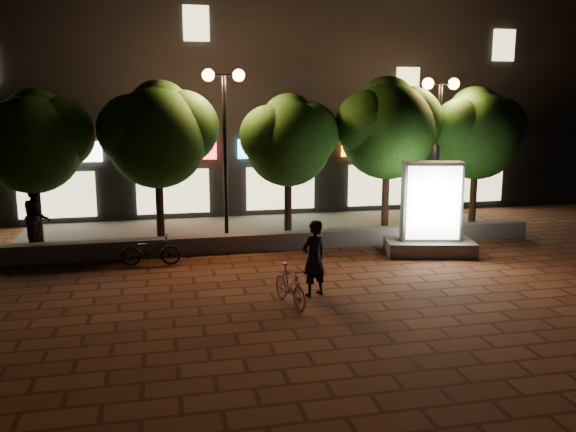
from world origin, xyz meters
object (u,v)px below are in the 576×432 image
object	(u,v)px
tree_left	(159,131)
tree_mid	(289,137)
tree_right	(389,125)
ad_kiosk	(431,217)
pedestrian	(37,217)
scooter_pink	(290,285)
scooter_parked	(151,250)
street_lamp_left	(224,111)
rider	(314,258)
tree_far_right	(478,130)
street_lamp_right	(439,115)
tree_far_left	(34,138)

from	to	relation	value
tree_left	tree_mid	bearing A→B (deg)	-0.00
tree_right	ad_kiosk	distance (m)	3.90
tree_right	pedestrian	xyz separation A→B (m)	(-10.84, -0.21, -2.53)
scooter_pink	scooter_parked	size ratio (longest dim) A/B	0.94
tree_right	ad_kiosk	xyz separation A→B (m)	(0.14, -3.00, -2.49)
street_lamp_left	scooter_parked	size ratio (longest dim) A/B	3.30
rider	tree_far_right	bearing A→B (deg)	-165.57
tree_left	tree_right	world-z (taller)	tree_right
tree_left	street_lamp_right	size ratio (longest dim) A/B	0.98
tree_far_right	street_lamp_right	xyz separation A→B (m)	(-1.55, -0.26, 0.53)
street_lamp_left	scooter_pink	distance (m)	7.10
scooter_pink	rider	xyz separation A→B (m)	(0.67, 0.54, 0.42)
tree_right	scooter_pink	world-z (taller)	tree_right
ad_kiosk	rider	world-z (taller)	ad_kiosk
tree_mid	tree_far_right	distance (m)	6.50
tree_right	street_lamp_left	world-z (taller)	street_lamp_left
scooter_parked	pedestrian	distance (m)	3.96
tree_right	rider	world-z (taller)	tree_right
street_lamp_left	tree_right	bearing A→B (deg)	2.81
tree_mid	street_lamp_right	world-z (taller)	street_lamp_right
street_lamp_right	rider	distance (m)	8.50
tree_far_right	street_lamp_left	world-z (taller)	street_lamp_left
tree_far_left	scooter_parked	size ratio (longest dim) A/B	2.95
rider	scooter_parked	size ratio (longest dim) A/B	1.10
ad_kiosk	scooter_parked	xyz separation A→B (m)	(-7.79, 0.54, -0.66)
tree_mid	ad_kiosk	bearing A→B (deg)	-41.00
street_lamp_left	scooter_pink	xyz separation A→B (m)	(0.64, -6.10, -3.58)
tree_far_left	street_lamp_right	xyz separation A→B (m)	(12.45, -0.26, 0.60)
tree_left	tree_mid	size ratio (longest dim) A/B	1.09
tree_left	street_lamp_right	distance (m)	8.96
scooter_parked	pedestrian	world-z (taller)	pedestrian
street_lamp_right	scooter_parked	world-z (taller)	street_lamp_right
tree_far_left	tree_far_right	distance (m)	14.00
pedestrian	street_lamp_right	bearing A→B (deg)	-92.92
tree_mid	scooter_parked	xyz separation A→B (m)	(-4.34, -2.46, -2.80)
tree_far_left	street_lamp_left	size ratio (longest dim) A/B	0.89
street_lamp_right	tree_left	bearing A→B (deg)	178.32
tree_far_left	rider	bearing A→B (deg)	-40.69
tree_right	tree_far_right	xyz separation A→B (m)	(3.20, -0.00, -0.20)
pedestrian	scooter_parked	bearing A→B (deg)	-127.88
ad_kiosk	scooter_parked	size ratio (longest dim) A/B	1.70
tree_far_right	street_lamp_left	xyz separation A→B (m)	(-8.55, -0.26, 0.66)
tree_left	scooter_parked	distance (m)	3.92
street_lamp_left	rider	distance (m)	6.53
street_lamp_left	street_lamp_right	distance (m)	7.00
ad_kiosk	pedestrian	xyz separation A→B (m)	(-10.99, 2.79, -0.04)
ad_kiosk	tree_far_left	bearing A→B (deg)	164.68
tree_mid	scooter_pink	distance (m)	7.08
ad_kiosk	pedestrian	bearing A→B (deg)	165.73
tree_mid	street_lamp_left	distance (m)	2.22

